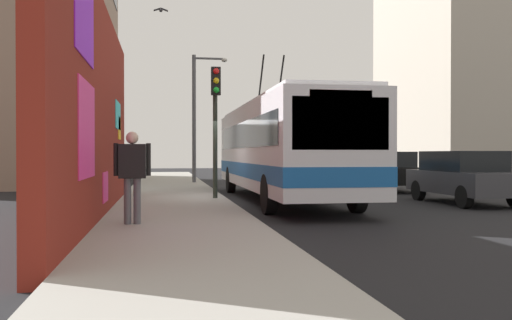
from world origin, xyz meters
TOP-DOWN VIEW (x-y plane):
  - ground_plane at (0.00, 0.00)m, footprint 80.00×80.00m
  - sidewalk_slab at (0.00, 1.60)m, footprint 48.00×3.20m
  - graffiti_wall at (-4.61, 3.35)m, footprint 12.81×0.32m
  - building_far_left at (12.30, 9.20)m, footprint 12.83×9.09m
  - building_far_right at (16.20, -17.00)m, footprint 11.20×7.00m
  - city_bus at (0.01, -1.80)m, footprint 12.09×2.56m
  - parked_car_dark_gray at (-1.91, -7.00)m, footprint 4.17×1.78m
  - parked_car_black at (3.97, -7.00)m, footprint 4.20×1.81m
  - pedestrian_near_wall at (-6.41, 2.52)m, footprint 0.24×0.70m
  - traffic_light at (-0.56, 0.35)m, footprint 0.49×0.28m
  - street_lamp at (9.02, 0.25)m, footprint 0.44×1.67m

SIDE VIEW (x-z plane):
  - ground_plane at x=0.00m, z-range 0.00..0.00m
  - sidewalk_slab at x=0.00m, z-range 0.00..0.15m
  - parked_car_dark_gray at x=-1.91m, z-range 0.04..1.62m
  - parked_car_black at x=3.97m, z-range 0.04..1.62m
  - pedestrian_near_wall at x=-6.41m, z-range 0.32..2.10m
  - city_bus at x=0.01m, z-range -0.71..4.16m
  - graffiti_wall at x=-4.61m, z-range 0.00..4.85m
  - traffic_light at x=-0.56m, z-range 0.85..4.83m
  - street_lamp at x=9.02m, z-range 0.62..6.64m
  - building_far_left at x=12.30m, z-range 0.00..14.55m
  - building_far_right at x=16.20m, z-range 0.00..15.61m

